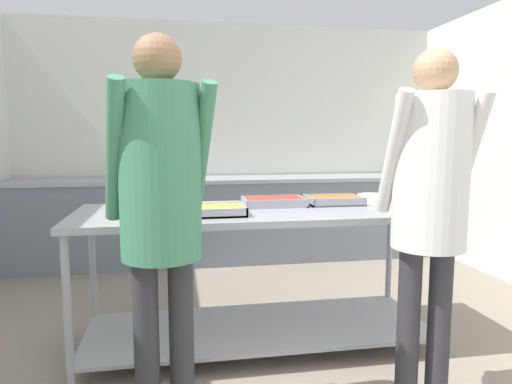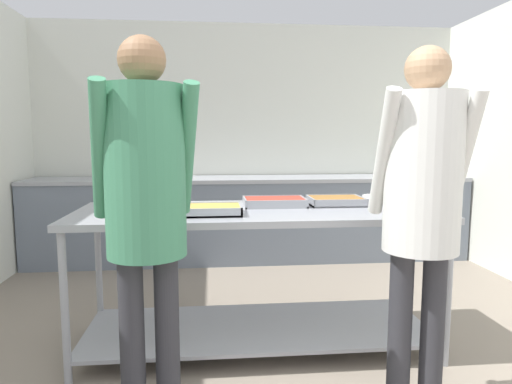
{
  "view_description": "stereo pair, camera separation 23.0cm",
  "coord_description": "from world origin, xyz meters",
  "px_view_note": "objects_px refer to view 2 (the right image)",
  "views": [
    {
      "loc": [
        -0.65,
        -0.97,
        1.37
      ],
      "look_at": [
        -0.14,
        1.96,
        1.01
      ],
      "focal_mm": 32.0,
      "sensor_mm": 36.0,
      "label": 1
    },
    {
      "loc": [
        -0.43,
        -1.0,
        1.37
      ],
      "look_at": [
        -0.14,
        1.96,
        1.01
      ],
      "focal_mm": 32.0,
      "sensor_mm": 36.0,
      "label": 2
    }
  ],
  "objects_px": {
    "plate_stack": "(379,199)",
    "sauce_pan": "(134,200)",
    "serving_tray_greens": "(204,210)",
    "water_bottle": "(414,164)",
    "guest_serving_right": "(146,192)",
    "serving_tray_vegetables": "(336,201)",
    "guest_serving_left": "(422,191)",
    "serving_tray_roast": "(274,202)"
  },
  "relations": [
    {
      "from": "plate_stack",
      "to": "sauce_pan",
      "type": "bearing_deg",
      "value": -176.66
    },
    {
      "from": "serving_tray_greens",
      "to": "water_bottle",
      "type": "relative_size",
      "value": 1.55
    },
    {
      "from": "serving_tray_greens",
      "to": "plate_stack",
      "type": "distance_m",
      "value": 1.28
    },
    {
      "from": "guest_serving_right",
      "to": "serving_tray_vegetables",
      "type": "bearing_deg",
      "value": 39.44
    },
    {
      "from": "plate_stack",
      "to": "guest_serving_right",
      "type": "xyz_separation_m",
      "value": [
        -1.47,
        -1.02,
        0.19
      ]
    },
    {
      "from": "serving_tray_greens",
      "to": "guest_serving_left",
      "type": "bearing_deg",
      "value": -31.19
    },
    {
      "from": "guest_serving_right",
      "to": "serving_tray_greens",
      "type": "bearing_deg",
      "value": 68.35
    },
    {
      "from": "guest_serving_left",
      "to": "guest_serving_right",
      "type": "relative_size",
      "value": 0.99
    },
    {
      "from": "serving_tray_vegetables",
      "to": "serving_tray_roast",
      "type": "bearing_deg",
      "value": -179.22
    },
    {
      "from": "serving_tray_roast",
      "to": "guest_serving_right",
      "type": "bearing_deg",
      "value": -127.52
    },
    {
      "from": "guest_serving_left",
      "to": "guest_serving_right",
      "type": "distance_m",
      "value": 1.29
    },
    {
      "from": "water_bottle",
      "to": "guest_serving_left",
      "type": "bearing_deg",
      "value": -113.89
    },
    {
      "from": "plate_stack",
      "to": "guest_serving_left",
      "type": "distance_m",
      "value": 1.05
    },
    {
      "from": "serving_tray_vegetables",
      "to": "plate_stack",
      "type": "bearing_deg",
      "value": 14.68
    },
    {
      "from": "serving_tray_greens",
      "to": "serving_tray_roast",
      "type": "relative_size",
      "value": 1.07
    },
    {
      "from": "sauce_pan",
      "to": "serving_tray_greens",
      "type": "xyz_separation_m",
      "value": [
        0.46,
        -0.29,
        -0.03
      ]
    },
    {
      "from": "serving_tray_greens",
      "to": "plate_stack",
      "type": "xyz_separation_m",
      "value": [
        1.22,
        0.39,
        -0.0
      ]
    },
    {
      "from": "guest_serving_right",
      "to": "water_bottle",
      "type": "xyz_separation_m",
      "value": [
        2.62,
        2.98,
        -0.07
      ]
    },
    {
      "from": "serving_tray_greens",
      "to": "guest_serving_right",
      "type": "bearing_deg",
      "value": -111.65
    },
    {
      "from": "serving_tray_vegetables",
      "to": "guest_serving_right",
      "type": "xyz_separation_m",
      "value": [
        -1.14,
        -0.93,
        0.19
      ]
    },
    {
      "from": "guest_serving_left",
      "to": "serving_tray_roast",
      "type": "bearing_deg",
      "value": 122.05
    },
    {
      "from": "serving_tray_roast",
      "to": "guest_serving_left",
      "type": "relative_size",
      "value": 0.23
    },
    {
      "from": "serving_tray_greens",
      "to": "serving_tray_roast",
      "type": "xyz_separation_m",
      "value": [
        0.46,
        0.3,
        0.0
      ]
    },
    {
      "from": "plate_stack",
      "to": "guest_serving_right",
      "type": "relative_size",
      "value": 0.13
    },
    {
      "from": "serving_tray_vegetables",
      "to": "water_bottle",
      "type": "distance_m",
      "value": 2.53
    },
    {
      "from": "serving_tray_roast",
      "to": "serving_tray_vegetables",
      "type": "bearing_deg",
      "value": 0.78
    },
    {
      "from": "plate_stack",
      "to": "serving_tray_greens",
      "type": "bearing_deg",
      "value": -162.22
    },
    {
      "from": "guest_serving_left",
      "to": "water_bottle",
      "type": "height_order",
      "value": "guest_serving_left"
    },
    {
      "from": "sauce_pan",
      "to": "guest_serving_right",
      "type": "height_order",
      "value": "guest_serving_right"
    },
    {
      "from": "sauce_pan",
      "to": "guest_serving_right",
      "type": "xyz_separation_m",
      "value": [
        0.21,
        -0.92,
        0.16
      ]
    },
    {
      "from": "serving_tray_vegetables",
      "to": "guest_serving_left",
      "type": "height_order",
      "value": "guest_serving_left"
    },
    {
      "from": "guest_serving_right",
      "to": "sauce_pan",
      "type": "bearing_deg",
      "value": 102.91
    },
    {
      "from": "guest_serving_right",
      "to": "serving_tray_roast",
      "type": "bearing_deg",
      "value": 52.48
    },
    {
      "from": "serving_tray_roast",
      "to": "guest_serving_left",
      "type": "xyz_separation_m",
      "value": [
        0.58,
        -0.93,
        0.18
      ]
    },
    {
      "from": "serving_tray_roast",
      "to": "sauce_pan",
      "type": "bearing_deg",
      "value": -179.72
    },
    {
      "from": "sauce_pan",
      "to": "guest_serving_left",
      "type": "bearing_deg",
      "value": -31.57
    },
    {
      "from": "sauce_pan",
      "to": "serving_tray_vegetables",
      "type": "height_order",
      "value": "sauce_pan"
    },
    {
      "from": "serving_tray_vegetables",
      "to": "plate_stack",
      "type": "xyz_separation_m",
      "value": [
        0.34,
        0.09,
        -0.0
      ]
    },
    {
      "from": "serving_tray_roast",
      "to": "guest_serving_left",
      "type": "bearing_deg",
      "value": -57.95
    },
    {
      "from": "serving_tray_greens",
      "to": "guest_serving_right",
      "type": "distance_m",
      "value": 0.7
    },
    {
      "from": "serving_tray_greens",
      "to": "plate_stack",
      "type": "relative_size",
      "value": 1.86
    },
    {
      "from": "guest_serving_left",
      "to": "guest_serving_right",
      "type": "xyz_separation_m",
      "value": [
        -1.29,
        0.0,
        0.01
      ]
    }
  ]
}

